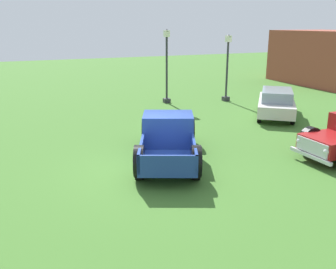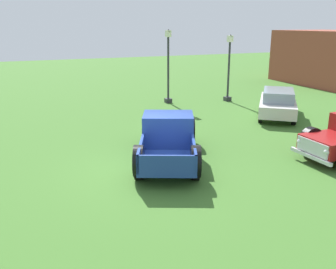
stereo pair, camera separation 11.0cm
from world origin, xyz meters
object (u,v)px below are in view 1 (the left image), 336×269
(lamp_post_near, at_px, (167,65))
(lamp_post_far, at_px, (227,67))
(pickup_truck_foreground, at_px, (168,136))
(sedan_distant_b, at_px, (276,102))

(lamp_post_near, distance_m, lamp_post_far, 3.60)
(pickup_truck_foreground, height_order, lamp_post_far, lamp_post_far)
(lamp_post_near, xyz_separation_m, lamp_post_far, (0.89, 3.49, -0.16))
(pickup_truck_foreground, distance_m, lamp_post_far, 10.44)
(pickup_truck_foreground, bearing_deg, lamp_post_near, 157.21)
(pickup_truck_foreground, distance_m, sedan_distant_b, 7.88)
(pickup_truck_foreground, bearing_deg, sedan_distant_b, 113.87)
(sedan_distant_b, relative_size, lamp_post_far, 1.10)
(pickup_truck_foreground, xyz_separation_m, lamp_post_far, (-7.59, 7.05, 1.30))
(pickup_truck_foreground, height_order, lamp_post_near, lamp_post_near)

